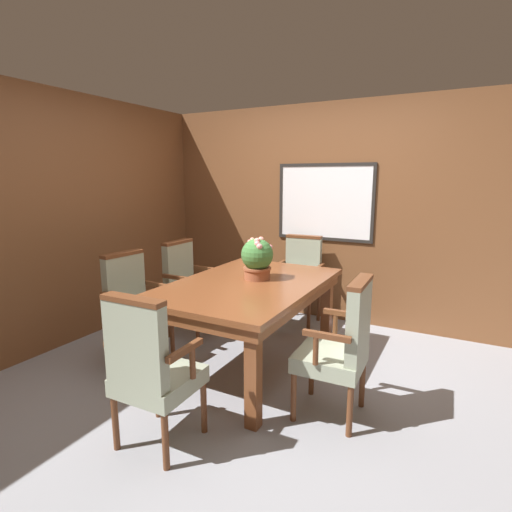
{
  "coord_description": "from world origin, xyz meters",
  "views": [
    {
      "loc": [
        1.53,
        -2.64,
        1.63
      ],
      "look_at": [
        -0.07,
        0.38,
        0.96
      ],
      "focal_mm": 28.0,
      "sensor_mm": 36.0,
      "label": 1
    }
  ],
  "objects_px": {
    "chair_head_far": "(300,276)",
    "chair_head_near": "(150,367)",
    "chair_right_near": "(341,344)",
    "chair_left_near": "(134,304)",
    "dining_table": "(248,293)",
    "potted_plant": "(257,258)",
    "chair_left_far": "(187,285)"
  },
  "relations": [
    {
      "from": "chair_head_near",
      "to": "chair_left_near",
      "type": "xyz_separation_m",
      "value": [
        -0.96,
        0.83,
        0.0
      ]
    },
    {
      "from": "chair_head_near",
      "to": "chair_left_near",
      "type": "distance_m",
      "value": 1.27
    },
    {
      "from": "chair_head_near",
      "to": "dining_table",
      "type": "bearing_deg",
      "value": -90.38
    },
    {
      "from": "chair_head_far",
      "to": "chair_right_near",
      "type": "height_order",
      "value": "same"
    },
    {
      "from": "chair_right_near",
      "to": "potted_plant",
      "type": "bearing_deg",
      "value": -120.72
    },
    {
      "from": "chair_head_far",
      "to": "chair_head_near",
      "type": "xyz_separation_m",
      "value": [
        0.03,
        -2.47,
        0.0
      ]
    },
    {
      "from": "dining_table",
      "to": "chair_left_far",
      "type": "xyz_separation_m",
      "value": [
        -0.93,
        0.36,
        -0.13
      ]
    },
    {
      "from": "dining_table",
      "to": "chair_head_far",
      "type": "xyz_separation_m",
      "value": [
        -0.02,
        1.25,
        -0.13
      ]
    },
    {
      "from": "chair_left_far",
      "to": "chair_head_near",
      "type": "relative_size",
      "value": 1.0
    },
    {
      "from": "chair_head_far",
      "to": "chair_left_near",
      "type": "relative_size",
      "value": 1.0
    },
    {
      "from": "chair_head_far",
      "to": "chair_left_far",
      "type": "bearing_deg",
      "value": -139.35
    },
    {
      "from": "dining_table",
      "to": "chair_left_far",
      "type": "bearing_deg",
      "value": 158.66
    },
    {
      "from": "potted_plant",
      "to": "chair_left_far",
      "type": "bearing_deg",
      "value": 166.55
    },
    {
      "from": "chair_head_far",
      "to": "chair_left_near",
      "type": "height_order",
      "value": "same"
    },
    {
      "from": "dining_table",
      "to": "potted_plant",
      "type": "distance_m",
      "value": 0.31
    },
    {
      "from": "chair_left_far",
      "to": "chair_left_near",
      "type": "relative_size",
      "value": 1.0
    },
    {
      "from": "chair_head_near",
      "to": "chair_right_near",
      "type": "xyz_separation_m",
      "value": [
        0.91,
        0.86,
        0.0
      ]
    },
    {
      "from": "chair_head_far",
      "to": "chair_head_near",
      "type": "height_order",
      "value": "same"
    },
    {
      "from": "chair_head_near",
      "to": "chair_left_far",
      "type": "bearing_deg",
      "value": -60.29
    },
    {
      "from": "chair_left_far",
      "to": "chair_right_near",
      "type": "distance_m",
      "value": 2.0
    },
    {
      "from": "chair_head_far",
      "to": "chair_left_near",
      "type": "bearing_deg",
      "value": -122.8
    },
    {
      "from": "chair_head_far",
      "to": "chair_head_near",
      "type": "relative_size",
      "value": 1.0
    },
    {
      "from": "chair_left_far",
      "to": "potted_plant",
      "type": "xyz_separation_m",
      "value": [
        0.95,
        -0.23,
        0.42
      ]
    },
    {
      "from": "chair_left_far",
      "to": "chair_head_near",
      "type": "xyz_separation_m",
      "value": [
        0.95,
        -1.59,
        0.0
      ]
    },
    {
      "from": "dining_table",
      "to": "potted_plant",
      "type": "height_order",
      "value": "potted_plant"
    },
    {
      "from": "chair_left_far",
      "to": "chair_right_near",
      "type": "relative_size",
      "value": 1.0
    },
    {
      "from": "chair_head_far",
      "to": "chair_head_near",
      "type": "bearing_deg",
      "value": -92.54
    },
    {
      "from": "dining_table",
      "to": "chair_left_far",
      "type": "height_order",
      "value": "chair_left_far"
    },
    {
      "from": "chair_left_far",
      "to": "potted_plant",
      "type": "distance_m",
      "value": 1.06
    },
    {
      "from": "chair_head_near",
      "to": "potted_plant",
      "type": "height_order",
      "value": "potted_plant"
    },
    {
      "from": "chair_left_far",
      "to": "chair_head_far",
      "type": "bearing_deg",
      "value": -45.62
    },
    {
      "from": "chair_head_far",
      "to": "chair_right_near",
      "type": "relative_size",
      "value": 1.0
    }
  ]
}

